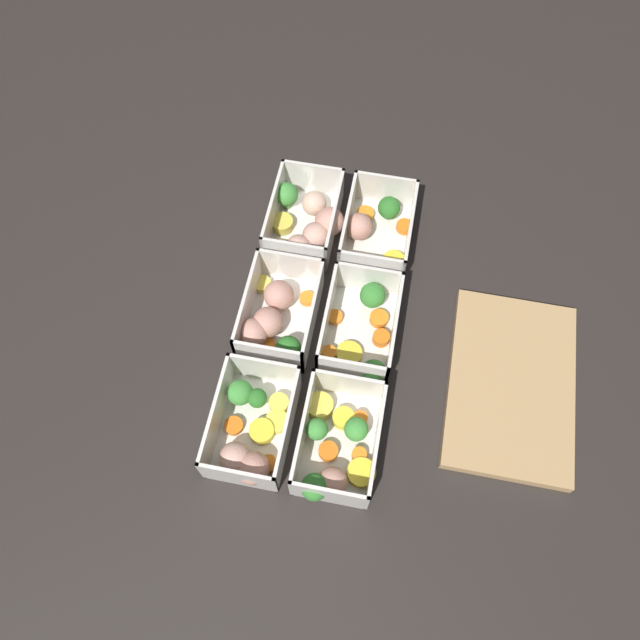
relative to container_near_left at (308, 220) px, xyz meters
The scene contains 8 objects.
ground_plane 0.18m from the container_near_left, 17.26° to the left, with size 4.00×4.00×0.00m, color #282321.
container_near_left is the anchor object (origin of this frame).
container_near_center 0.18m from the container_near_left, ahead, with size 0.16×0.11×0.07m.
container_near_right 0.36m from the container_near_left, ahead, with size 0.17×0.11×0.07m.
container_far_left 0.11m from the container_near_left, 92.40° to the left, with size 0.17×0.12×0.07m.
container_far_center 0.22m from the container_near_left, 34.28° to the left, with size 0.17×0.11×0.07m.
container_far_right 0.38m from the container_near_left, 17.38° to the left, with size 0.17×0.12×0.07m.
cutting_board 0.41m from the container_near_left, 57.92° to the left, with size 0.28×0.18×0.02m.
Camera 1 is at (0.42, 0.08, 0.87)m, focal length 35.00 mm.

